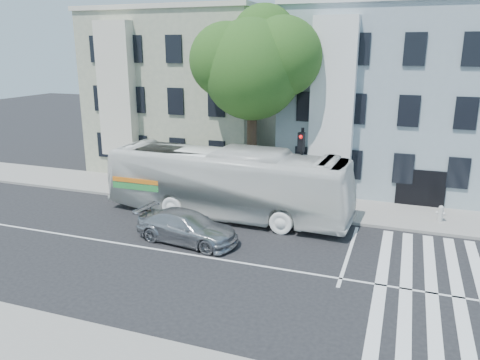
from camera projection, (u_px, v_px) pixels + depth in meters
The scene contains 10 objects.
ground at pixel (190, 255), 20.30m from camera, with size 120.00×120.00×0.00m, color black.
sidewalk_far at pixel (249, 199), 27.52m from camera, with size 80.00×4.00×0.15m, color gray.
building_left at pixel (190, 92), 34.67m from camera, with size 12.00×10.00×11.00m, color gray.
building_right at pixel (387, 99), 30.11m from camera, with size 12.00×10.00×11.00m, color #899BA3.
street_tree at pixel (255, 63), 26.07m from camera, with size 7.30×5.90×11.10m.
bus at pixel (227, 182), 24.60m from camera, with size 13.17×3.08×3.67m, color white.
sedan at pixel (187, 227), 21.51m from camera, with size 4.92×2.00×1.43m, color #A9AAB0.
hedge at pixel (213, 198), 26.37m from camera, with size 8.50×0.84×0.70m, color #2C531B, non-canonical shape.
traffic_signal at pixel (301, 161), 23.91m from camera, with size 0.49×0.55×4.78m.
fire_hydrant at pixel (441, 213), 23.72m from camera, with size 0.47×0.27×0.84m.
Camera 1 is at (8.39, -16.81, 8.62)m, focal length 35.00 mm.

